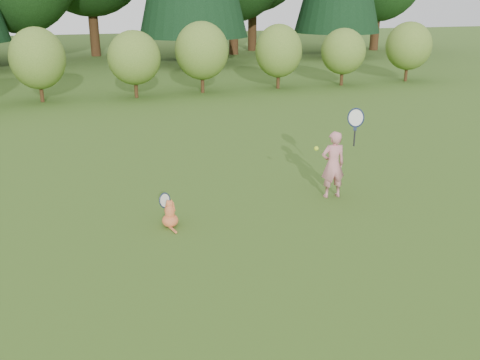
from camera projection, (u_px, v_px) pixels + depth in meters
name	position (u px, v px, depth m)	size (l,w,h in m)	color
ground	(243.00, 238.00, 8.61)	(100.00, 100.00, 0.00)	#2B4E16
shrub_row	(135.00, 60.00, 19.84)	(28.00, 3.00, 2.80)	#496C21
child	(334.00, 163.00, 10.14)	(0.77, 0.52, 1.94)	#CE7B82
cat	(170.00, 212.00, 8.99)	(0.41, 0.65, 0.64)	#CB5227
tennis_ball	(316.00, 148.00, 9.21)	(0.08, 0.08, 0.08)	#B3EB1B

